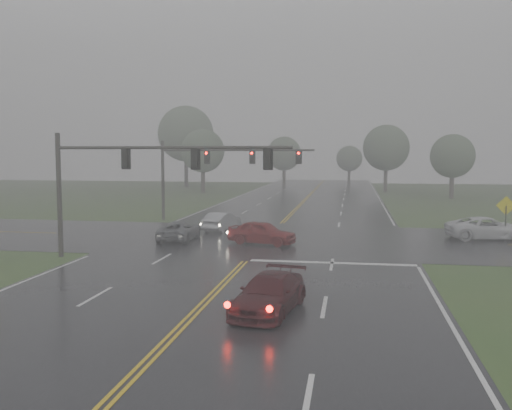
% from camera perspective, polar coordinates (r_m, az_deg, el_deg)
% --- Properties ---
extents(ground, '(180.00, 180.00, 0.00)m').
position_cam_1_polar(ground, '(16.71, -10.38, -14.80)').
color(ground, '#314F22').
rests_on(ground, ground).
extents(main_road, '(18.00, 160.00, 0.02)m').
position_cam_1_polar(main_road, '(35.61, 0.66, -3.89)').
color(main_road, black).
rests_on(main_road, ground).
extents(cross_street, '(120.00, 14.00, 0.02)m').
position_cam_1_polar(cross_street, '(37.56, 1.13, -3.40)').
color(cross_street, black).
rests_on(cross_street, ground).
extents(stop_bar, '(8.50, 0.50, 0.01)m').
position_cam_1_polar(stop_bar, '(29.70, 7.62, -5.80)').
color(stop_bar, silver).
rests_on(stop_bar, ground).
extents(sedan_maroon, '(2.62, 4.83, 1.33)m').
position_cam_1_polar(sedan_maroon, '(20.72, 1.32, -10.70)').
color(sedan_maroon, '#370A0E').
rests_on(sedan_maroon, ground).
extents(sedan_red, '(4.56, 2.79, 1.45)m').
position_cam_1_polar(sedan_red, '(35.34, 0.61, -3.96)').
color(sedan_red, maroon).
rests_on(sedan_red, ground).
extents(sedan_silver, '(2.19, 4.22, 1.33)m').
position_cam_1_polar(sedan_silver, '(41.44, -3.46, -2.58)').
color(sedan_silver, '#9B9DA2').
rests_on(sedan_silver, ground).
extents(car_grey, '(2.08, 4.43, 1.22)m').
position_cam_1_polar(car_grey, '(37.25, -7.65, -3.52)').
color(car_grey, '#53555A').
rests_on(car_grey, ground).
extents(pickup_white, '(5.55, 3.19, 1.46)m').
position_cam_1_polar(pickup_white, '(40.18, 22.13, -3.22)').
color(pickup_white, silver).
rests_on(pickup_white, ground).
extents(signal_gantry_near, '(12.82, 0.29, 6.73)m').
position_cam_1_polar(signal_gantry_near, '(30.88, -12.64, 3.42)').
color(signal_gantry_near, black).
rests_on(signal_gantry_near, ground).
extents(signal_gantry_far, '(12.79, 0.34, 6.62)m').
position_cam_1_polar(signal_gantry_far, '(47.25, -4.70, 4.09)').
color(signal_gantry_far, black).
rests_on(signal_gantry_far, ground).
extents(sign_diamond_east, '(1.21, 0.23, 2.92)m').
position_cam_1_polar(sign_diamond_east, '(39.38, 23.72, -0.56)').
color(sign_diamond_east, black).
rests_on(sign_diamond_east, ground).
extents(tree_nw_a, '(6.00, 6.00, 8.81)m').
position_cam_1_polar(tree_nw_a, '(79.28, -5.35, 5.40)').
color(tree_nw_a, '#2F241E').
rests_on(tree_nw_a, ground).
extents(tree_ne_a, '(6.44, 6.44, 9.46)m').
position_cam_1_polar(tree_ne_a, '(82.01, 12.89, 5.59)').
color(tree_ne_a, '#2F241E').
rests_on(tree_ne_a, ground).
extents(tree_n_mid, '(5.55, 5.55, 8.15)m').
position_cam_1_polar(tree_n_mid, '(92.89, 2.82, 5.15)').
color(tree_n_mid, '#2F241E').
rests_on(tree_n_mid, ground).
extents(tree_e_near, '(5.34, 5.34, 7.85)m').
position_cam_1_polar(tree_e_near, '(73.47, 19.05, 4.64)').
color(tree_e_near, '#2F241E').
rests_on(tree_e_near, ground).
extents(tree_nw_b, '(8.83, 8.83, 12.97)m').
position_cam_1_polar(tree_nw_b, '(92.00, -7.04, 7.10)').
color(tree_nw_b, '#2F241E').
rests_on(tree_nw_b, ground).
extents(tree_n_far, '(4.61, 4.61, 6.77)m').
position_cam_1_polar(tree_n_far, '(103.21, 9.30, 4.60)').
color(tree_n_far, '#2F241E').
rests_on(tree_n_far, ground).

